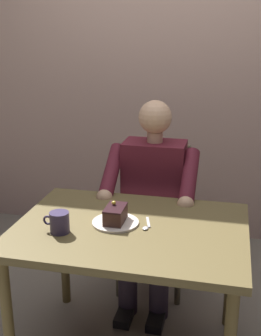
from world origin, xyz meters
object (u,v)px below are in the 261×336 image
at_px(chair, 156,210).
at_px(cake_slice, 115,214).
at_px(dessert_spoon, 147,225).
at_px(dining_table, 130,242).
at_px(coffee_cup, 59,222).
at_px(seated_person, 151,201).

xyz_separation_m(chair, cake_slice, (0.07, 0.70, 0.27)).
bearing_deg(dessert_spoon, cake_slice, 0.86).
distance_m(dining_table, cake_slice, 0.15).
xyz_separation_m(dining_table, chair, (0.00, -0.72, -0.14)).
bearing_deg(coffee_cup, chair, -109.11).
relative_size(cake_slice, dessert_spoon, 1.00).
bearing_deg(dessert_spoon, coffee_cup, 21.92).
relative_size(dining_table, cake_slice, 7.53).
bearing_deg(dining_table, chair, -90.00).
bearing_deg(dessert_spoon, seated_person, -82.06).
distance_m(chair, seated_person, 0.22).
distance_m(coffee_cup, dessert_spoon, 0.40).
height_order(chair, coffee_cup, chair).
distance_m(cake_slice, coffee_cup, 0.26).
relative_size(cake_slice, coffee_cup, 1.16).
distance_m(dining_table, seated_person, 0.54).
bearing_deg(chair, coffee_cup, 70.89).
bearing_deg(coffee_cup, cake_slice, -146.41).
bearing_deg(dining_table, coffee_cup, 24.14).
height_order(cake_slice, coffee_cup, cake_slice).
bearing_deg(dessert_spoon, chair, -84.02).
bearing_deg(cake_slice, dining_table, 169.50).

